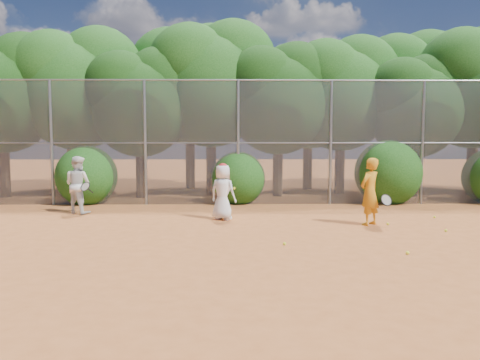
{
  "coord_description": "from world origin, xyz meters",
  "views": [
    {
      "loc": [
        -1.19,
        -9.14,
        2.12
      ],
      "look_at": [
        -1.0,
        2.5,
        1.1
      ],
      "focal_mm": 35.0,
      "sensor_mm": 36.0,
      "label": 1
    }
  ],
  "objects": [
    {
      "name": "ground",
      "position": [
        0.0,
        0.0,
        0.0
      ],
      "size": [
        80.0,
        80.0,
        0.0
      ],
      "primitive_type": "plane",
      "color": "#AA5726",
      "rests_on": "ground"
    },
    {
      "name": "fence_back",
      "position": [
        -0.12,
        6.0,
        2.05
      ],
      "size": [
        20.05,
        0.09,
        4.03
      ],
      "color": "gray",
      "rests_on": "ground"
    },
    {
      "name": "tree_0",
      "position": [
        -9.44,
        8.04,
        3.93
      ],
      "size": [
        4.38,
        3.81,
        6.0
      ],
      "color": "black",
      "rests_on": "ground"
    },
    {
      "name": "tree_1",
      "position": [
        -6.94,
        8.54,
        4.16
      ],
      "size": [
        4.64,
        4.03,
        6.35
      ],
      "color": "black",
      "rests_on": "ground"
    },
    {
      "name": "tree_2",
      "position": [
        -4.45,
        7.83,
        3.58
      ],
      "size": [
        3.99,
        3.47,
        5.47
      ],
      "color": "black",
      "rests_on": "ground"
    },
    {
      "name": "tree_3",
      "position": [
        -1.94,
        8.84,
        4.4
      ],
      "size": [
        4.89,
        4.26,
        6.7
      ],
      "color": "black",
      "rests_on": "ground"
    },
    {
      "name": "tree_4",
      "position": [
        0.55,
        8.24,
        3.76
      ],
      "size": [
        4.19,
        3.64,
        5.73
      ],
      "color": "black",
      "rests_on": "ground"
    },
    {
      "name": "tree_5",
      "position": [
        3.06,
        9.04,
        4.05
      ],
      "size": [
        4.51,
        3.92,
        6.17
      ],
      "color": "black",
      "rests_on": "ground"
    },
    {
      "name": "tree_6",
      "position": [
        5.55,
        8.03,
        3.47
      ],
      "size": [
        3.86,
        3.36,
        5.29
      ],
      "color": "black",
      "rests_on": "ground"
    },
    {
      "name": "tree_7",
      "position": [
        8.06,
        8.64,
        4.28
      ],
      "size": [
        4.77,
        4.14,
        6.53
      ],
      "color": "black",
      "rests_on": "ground"
    },
    {
      "name": "tree_9",
      "position": [
        -7.94,
        10.84,
        4.34
      ],
      "size": [
        4.83,
        4.2,
        6.62
      ],
      "color": "black",
      "rests_on": "ground"
    },
    {
      "name": "tree_10",
      "position": [
        -2.93,
        11.05,
        4.63
      ],
      "size": [
        5.15,
        4.48,
        7.06
      ],
      "color": "black",
      "rests_on": "ground"
    },
    {
      "name": "tree_11",
      "position": [
        2.06,
        10.64,
        4.16
      ],
      "size": [
        4.64,
        4.03,
        6.35
      ],
      "color": "black",
      "rests_on": "ground"
    },
    {
      "name": "tree_12",
      "position": [
        6.56,
        11.24,
        4.51
      ],
      "size": [
        5.02,
        4.37,
        6.88
      ],
      "color": "black",
      "rests_on": "ground"
    },
    {
      "name": "bush_0",
      "position": [
        -6.0,
        6.3,
        1.0
      ],
      "size": [
        2.0,
        2.0,
        2.0
      ],
      "primitive_type": "sphere",
      "color": "#174711",
      "rests_on": "ground"
    },
    {
      "name": "bush_1",
      "position": [
        -1.0,
        6.3,
        0.9
      ],
      "size": [
        1.8,
        1.8,
        1.8
      ],
      "primitive_type": "sphere",
      "color": "#174711",
      "rests_on": "ground"
    },
    {
      "name": "bush_2",
      "position": [
        4.0,
        6.3,
        1.1
      ],
      "size": [
        2.2,
        2.2,
        2.2
      ],
      "primitive_type": "sphere",
      "color": "#174711",
      "rests_on": "ground"
    },
    {
      "name": "player_yellow",
      "position": [
        2.19,
        2.22,
        0.83
      ],
      "size": [
        0.88,
        0.7,
        1.66
      ],
      "rotation": [
        0.0,
        0.0,
        3.85
      ],
      "color": "orange",
      "rests_on": "ground"
    },
    {
      "name": "player_teen",
      "position": [
        -1.44,
        3.09,
        0.74
      ],
      "size": [
        0.85,
        0.75,
        1.49
      ],
      "rotation": [
        0.0,
        0.0,
        2.65
      ],
      "color": "white",
      "rests_on": "ground"
    },
    {
      "name": "player_white",
      "position": [
        -5.6,
        4.2,
        0.82
      ],
      "size": [
        0.99,
        0.9,
        1.64
      ],
      "rotation": [
        0.0,
        0.0,
        2.7
      ],
      "color": "silver",
      "rests_on": "ground"
    },
    {
      "name": "ball_0",
      "position": [
        2.65,
        2.19,
        0.03
      ],
      "size": [
        0.07,
        0.07,
        0.07
      ],
      "primitive_type": "sphere",
      "color": "yellow",
      "rests_on": "ground"
    },
    {
      "name": "ball_1",
      "position": [
        2.03,
        -0.75,
        0.03
      ],
      "size": [
        0.07,
        0.07,
        0.07
      ],
      "primitive_type": "sphere",
      "color": "yellow",
      "rests_on": "ground"
    },
    {
      "name": "ball_2",
      "position": [
        3.7,
        1.32,
        0.03
      ],
      "size": [
        0.07,
        0.07,
        0.07
      ],
      "primitive_type": "sphere",
      "color": "yellow",
      "rests_on": "ground"
    },
    {
      "name": "ball_3",
      "position": [
        -0.15,
        0.04,
        0.03
      ],
      "size": [
        0.07,
        0.07,
        0.07
      ],
      "primitive_type": "sphere",
      "color": "yellow",
      "rests_on": "ground"
    },
    {
      "name": "ball_4",
      "position": [
        4.24,
        3.17,
        0.03
      ],
      "size": [
        0.07,
        0.07,
        0.07
      ],
      "primitive_type": "sphere",
      "color": "yellow",
      "rests_on": "ground"
    }
  ]
}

